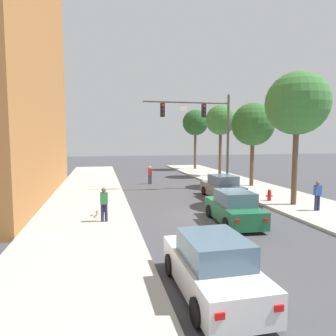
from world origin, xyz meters
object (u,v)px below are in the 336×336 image
pedestrian_sidewalk_left_walker (104,203)px  street_tree_nearest (297,104)px  fire_hydrant (269,195)px  pedestrian_sidewalk_right_walker (318,194)px  traffic_signal_mast (205,123)px  street_tree_third (221,120)px  car_lead_grey (222,188)px  pedestrian_crossing_road (150,174)px  street_tree_second (253,125)px  car_following_green (234,209)px  street_tree_farthest (195,123)px  bicycle_leaning (104,207)px  car_third_white (212,267)px

pedestrian_sidewalk_left_walker → street_tree_nearest: bearing=7.6°
fire_hydrant → pedestrian_sidewalk_left_walker: bearing=-164.7°
pedestrian_sidewalk_right_walker → traffic_signal_mast: bearing=111.0°
street_tree_third → car_lead_grey: bearing=-111.1°
pedestrian_crossing_road → street_tree_second: street_tree_second is taller
street_tree_nearest → car_following_green: bearing=-152.8°
car_lead_grey → street_tree_third: street_tree_third is taller
car_lead_grey → street_tree_farthest: bearing=78.2°
bicycle_leaning → street_tree_nearest: bearing=0.0°
car_following_green → pedestrian_crossing_road: bearing=98.0°
street_tree_farthest → street_tree_nearest: bearing=-92.2°
bicycle_leaning → street_tree_second: (12.34, 7.45, 4.74)m
traffic_signal_mast → car_following_green: 11.11m
car_following_green → street_tree_farthest: 26.54m
street_tree_second → fire_hydrant: bearing=-107.5°
fire_hydrant → street_tree_nearest: size_ratio=0.09×
car_third_white → bicycle_leaning: car_third_white is taller
street_tree_third → street_tree_farthest: street_tree_farthest is taller
pedestrian_sidewalk_left_walker → pedestrian_crossing_road: pedestrian_sidewalk_left_walker is taller
car_lead_grey → pedestrian_sidewalk_left_walker: pedestrian_sidewalk_left_walker is taller
traffic_signal_mast → street_tree_nearest: (3.17, -7.31, 0.77)m
pedestrian_sidewalk_left_walker → street_tree_third: (12.40, 16.19, 4.99)m
traffic_signal_mast → street_tree_nearest: size_ratio=0.95×
street_tree_nearest → fire_hydrant: bearing=120.9°
pedestrian_crossing_road → pedestrian_sidewalk_right_walker: bearing=-60.5°
bicycle_leaning → pedestrian_sidewalk_left_walker: bearing=-89.8°
street_tree_nearest → street_tree_third: (1.18, 14.69, -0.09)m
car_lead_grey → street_tree_farthest: 20.28m
traffic_signal_mast → street_tree_second: (4.28, 0.14, -0.09)m
street_tree_nearest → street_tree_farthest: size_ratio=1.01×
street_tree_second → street_tree_third: 7.28m
car_lead_grey → pedestrian_crossing_road: 8.57m
car_lead_grey → pedestrian_crossing_road: pedestrian_crossing_road is taller
car_lead_grey → pedestrian_crossing_road: size_ratio=2.61×
street_tree_nearest → car_lead_grey: bearing=131.3°
car_following_green → street_tree_third: size_ratio=0.57×
car_lead_grey → street_tree_third: bearing=68.9°
car_lead_grey → fire_hydrant: (2.32, -2.21, -0.22)m
car_lead_grey → fire_hydrant: size_ratio=5.96×
bicycle_leaning → fire_hydrant: (10.42, 1.35, -0.03)m
fire_hydrant → street_tree_second: bearing=72.5°
car_third_white → pedestrian_crossing_road: pedestrian_crossing_road is taller
car_lead_grey → pedestrian_sidewalk_right_walker: 6.29m
car_lead_grey → traffic_signal_mast: bearing=90.7°
pedestrian_sidewalk_left_walker → street_tree_farthest: street_tree_farthest is taller
street_tree_farthest → traffic_signal_mast: bearing=-104.8°
car_following_green → fire_hydrant: (4.25, 3.95, -0.22)m
traffic_signal_mast → street_tree_nearest: 8.01m
traffic_signal_mast → pedestrian_crossing_road: (-3.83, 3.90, -4.45)m
street_tree_nearest → car_third_white: bearing=-133.9°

